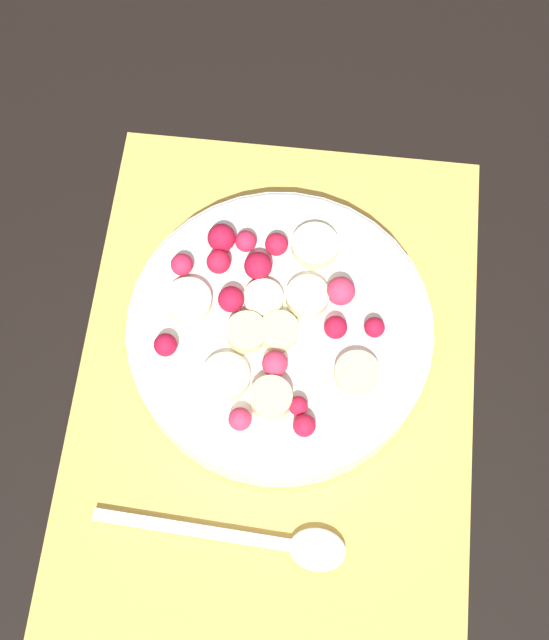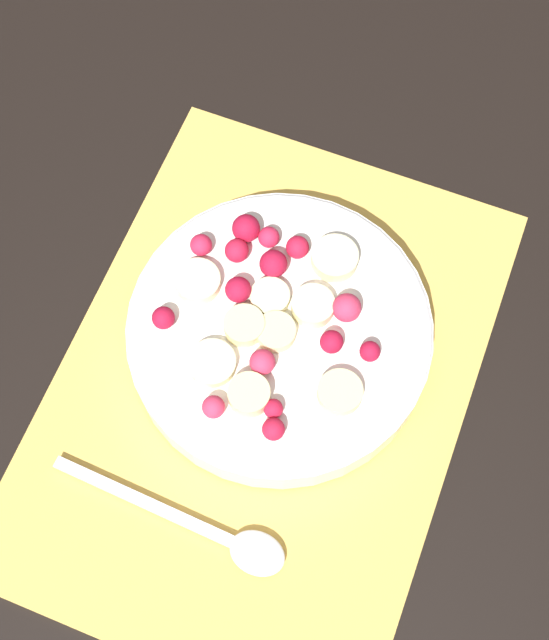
# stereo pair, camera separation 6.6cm
# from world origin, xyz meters

# --- Properties ---
(ground_plane) EXTENTS (3.00, 3.00, 0.00)m
(ground_plane) POSITION_xyz_m (0.00, 0.00, 0.00)
(ground_plane) COLOR black
(placemat) EXTENTS (0.43, 0.31, 0.01)m
(placemat) POSITION_xyz_m (0.00, 0.00, 0.00)
(placemat) COLOR #E0B251
(placemat) RESTS_ON ground_plane
(fruit_bowl) EXTENTS (0.23, 0.23, 0.06)m
(fruit_bowl) POSITION_xyz_m (0.04, 0.00, 0.03)
(fruit_bowl) COLOR white
(fruit_bowl) RESTS_ON placemat
(spoon) EXTENTS (0.03, 0.19, 0.01)m
(spoon) POSITION_xyz_m (-0.12, -0.01, 0.01)
(spoon) COLOR silver
(spoon) RESTS_ON placemat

